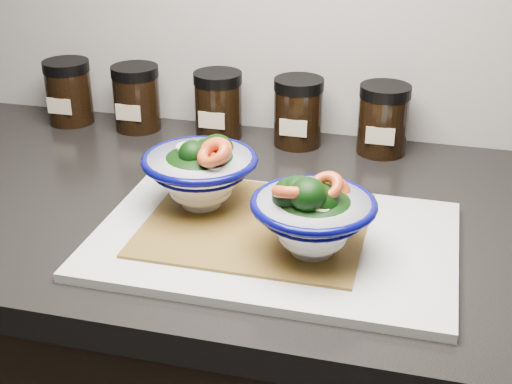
% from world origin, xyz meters
% --- Properties ---
extents(countertop, '(3.50, 0.60, 0.04)m').
position_xyz_m(countertop, '(0.00, 1.45, 0.88)').
color(countertop, black).
rests_on(countertop, cabinet).
extents(cutting_board, '(0.45, 0.30, 0.01)m').
position_xyz_m(cutting_board, '(0.09, 1.36, 0.91)').
color(cutting_board, beige).
rests_on(cutting_board, countertop).
extents(bamboo_mat, '(0.28, 0.24, 0.00)m').
position_xyz_m(bamboo_mat, '(0.07, 1.38, 0.91)').
color(bamboo_mat, olive).
rests_on(bamboo_mat, cutting_board).
extents(bowl_left, '(0.15, 0.15, 0.12)m').
position_xyz_m(bowl_left, '(-0.02, 1.41, 0.96)').
color(bowl_left, white).
rests_on(bowl_left, bamboo_mat).
extents(bowl_right, '(0.15, 0.15, 0.11)m').
position_xyz_m(bowl_right, '(0.15, 1.32, 0.96)').
color(bowl_right, white).
rests_on(bowl_right, bamboo_mat).
extents(spice_jar_a, '(0.08, 0.08, 0.11)m').
position_xyz_m(spice_jar_a, '(-0.36, 1.69, 0.96)').
color(spice_jar_a, black).
rests_on(spice_jar_a, countertop).
extents(spice_jar_b, '(0.08, 0.08, 0.11)m').
position_xyz_m(spice_jar_b, '(-0.23, 1.69, 0.96)').
color(spice_jar_b, black).
rests_on(spice_jar_b, countertop).
extents(spice_jar_c, '(0.08, 0.08, 0.11)m').
position_xyz_m(spice_jar_c, '(-0.08, 1.69, 0.96)').
color(spice_jar_c, black).
rests_on(spice_jar_c, countertop).
extents(spice_jar_d, '(0.08, 0.08, 0.11)m').
position_xyz_m(spice_jar_d, '(0.06, 1.69, 0.96)').
color(spice_jar_d, black).
rests_on(spice_jar_d, countertop).
extents(spice_jar_e, '(0.08, 0.08, 0.11)m').
position_xyz_m(spice_jar_e, '(0.19, 1.69, 0.96)').
color(spice_jar_e, black).
rests_on(spice_jar_e, countertop).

